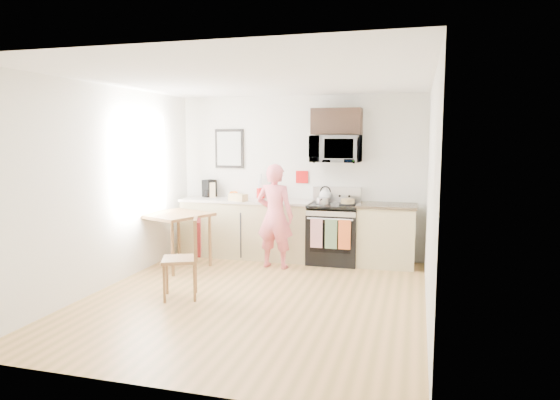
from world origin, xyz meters
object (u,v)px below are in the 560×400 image
(range, at_px, (334,235))
(chair, at_px, (191,246))
(person, at_px, (275,216))
(dining_table, at_px, (175,220))
(microwave, at_px, (336,149))
(cake, at_px, (348,202))

(range, relative_size, chair, 1.18)
(person, bearing_deg, dining_table, 19.87)
(range, xyz_separation_m, microwave, (-0.00, 0.10, 1.32))
(chair, xyz_separation_m, cake, (1.58, 2.13, 0.33))
(range, distance_m, cake, 0.57)
(dining_table, distance_m, cake, 2.61)
(range, xyz_separation_m, dining_table, (-2.23, -0.91, 0.28))
(dining_table, xyz_separation_m, chair, (0.86, -1.26, -0.09))
(range, height_order, cake, range)
(cake, bearing_deg, range, 171.19)
(range, height_order, microwave, microwave)
(range, bearing_deg, dining_table, -157.88)
(microwave, bearing_deg, chair, -121.12)
(person, xyz_separation_m, chair, (-0.57, -1.64, -0.15))
(cake, bearing_deg, person, -154.04)
(range, bearing_deg, microwave, 90.06)
(dining_table, height_order, cake, cake)
(person, bearing_deg, microwave, -136.68)
(microwave, distance_m, dining_table, 2.66)
(microwave, relative_size, dining_table, 0.77)
(range, relative_size, dining_table, 1.18)
(microwave, bearing_deg, person, -141.66)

